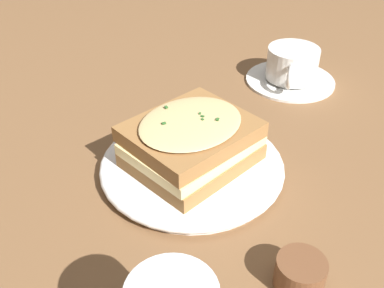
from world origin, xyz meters
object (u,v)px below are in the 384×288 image
sandwich (191,142)px  condiment_pot (300,274)px  dinner_plate (192,166)px  teacup_with_saucer (292,68)px

sandwich → condiment_pot: sandwich is taller
dinner_plate → sandwich: bearing=129.1°
sandwich → teacup_with_saucer: sandwich is taller
condiment_pot → sandwich: bearing=121.9°
teacup_with_saucer → condiment_pot: 0.41m
sandwich → condiment_pot: bearing=-58.1°
sandwich → teacup_with_saucer: bearing=56.3°
dinner_plate → teacup_with_saucer: size_ratio=1.54×
dinner_plate → condiment_pot: 0.20m
dinner_plate → teacup_with_saucer: (0.16, 0.24, 0.02)m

